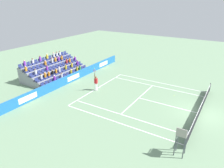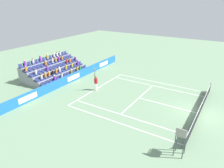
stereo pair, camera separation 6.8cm
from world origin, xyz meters
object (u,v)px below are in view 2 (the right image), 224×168
Objects in this scene: tennis_player at (96,83)px; tennis_net at (200,109)px; loose_tennis_ball at (174,96)px; umpire_chair at (181,137)px.

tennis_net is at bearing 93.93° from tennis_player.
tennis_net reaches higher than loose_tennis_ball.
tennis_player is at bearing -68.29° from loose_tennis_ball.
tennis_player is 41.97× the size of loose_tennis_ball.
umpire_chair is at bearing 17.96° from loose_tennis_ball.
umpire_chair is 34.41× the size of loose_tennis_ball.
loose_tennis_ball is at bearing -162.04° from umpire_chair.
loose_tennis_ball is (-3.37, 8.46, -0.96)m from tennis_player.
umpire_chair is at bearing 62.58° from tennis_player.
loose_tennis_ball is at bearing -128.58° from tennis_net.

